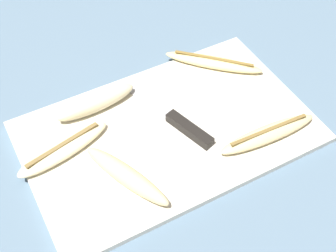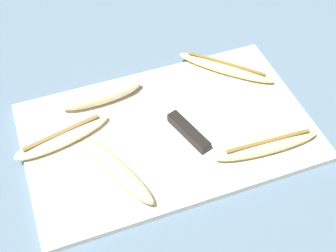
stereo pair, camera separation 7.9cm
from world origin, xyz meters
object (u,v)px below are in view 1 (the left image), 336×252
knife (180,123)px  banana_pale_long (95,102)px  banana_mellow_near (268,134)px  banana_cream_curved (63,149)px  banana_ripe_center (126,175)px  banana_golden_short (214,62)px

knife → banana_pale_long: 0.16m
banana_pale_long → banana_mellow_near: bearing=-41.4°
banana_pale_long → banana_cream_curved: (-0.09, -0.07, -0.01)m
banana_ripe_center → banana_mellow_near: 0.26m
banana_golden_short → banana_cream_curved: 0.35m
knife → banana_ripe_center: (-0.14, -0.06, 0.01)m
banana_golden_short → banana_pale_long: banana_pale_long is taller
knife → banana_golden_short: (0.14, 0.11, 0.00)m
banana_cream_curved → banana_ripe_center: bearing=-56.5°
knife → banana_mellow_near: (0.12, -0.10, 0.00)m
banana_ripe_center → banana_cream_curved: 0.13m
knife → banana_golden_short: 0.18m
knife → banana_ripe_center: bearing=-172.9°
banana_pale_long → banana_ripe_center: bearing=-96.3°
banana_pale_long → banana_cream_curved: 0.11m
banana_golden_short → banana_ripe_center: bearing=-148.2°
banana_ripe_center → banana_mellow_near: banana_ripe_center is taller
banana_golden_short → banana_mellow_near: bearing=-94.6°
banana_mellow_near → banana_cream_curved: bearing=156.7°
banana_golden_short → knife: bearing=-141.9°
banana_ripe_center → banana_golden_short: size_ratio=1.05×
knife → banana_golden_short: banana_golden_short is taller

